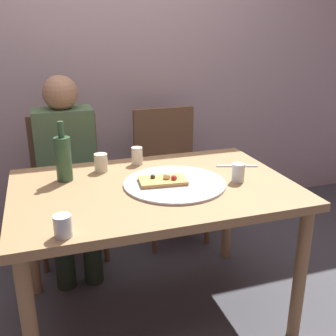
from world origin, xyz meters
TOP-DOWN VIEW (x-y plane):
  - ground_plane at (0.00, 0.00)m, footprint 8.00×8.00m
  - back_wall at (0.00, 1.27)m, footprint 6.00×0.10m
  - dining_table at (0.00, 0.00)m, footprint 1.31×0.87m
  - pizza_tray at (0.10, -0.03)m, footprint 0.48×0.48m
  - pizza_slice_last at (0.04, -0.01)m, footprint 0.23×0.15m
  - wine_bottle at (-0.39, 0.20)m, footprint 0.08×0.08m
  - tumbler_near at (0.00, 0.32)m, footprint 0.06×0.06m
  - tumbler_far at (-0.20, 0.27)m, footprint 0.07×0.07m
  - wine_glass at (0.40, -0.08)m, footprint 0.06×0.06m
  - short_glass at (-0.44, -0.37)m, footprint 0.07×0.07m
  - table_knife at (0.50, 0.11)m, footprint 0.22×0.09m
  - chair_left at (-0.35, 0.84)m, footprint 0.44×0.44m
  - chair_right at (0.35, 0.84)m, footprint 0.44×0.44m
  - guest_in_sweater at (-0.35, 0.68)m, footprint 0.36×0.56m

SIDE VIEW (x-z plane):
  - ground_plane at x=0.00m, z-range 0.00..0.00m
  - chair_left at x=-0.35m, z-range 0.06..0.96m
  - chair_right at x=0.35m, z-range 0.06..0.96m
  - guest_in_sweater at x=-0.35m, z-range 0.06..1.23m
  - dining_table at x=0.00m, z-range 0.28..1.01m
  - table_knife at x=0.50m, z-range 0.73..0.73m
  - pizza_tray at x=0.10m, z-range 0.73..0.74m
  - pizza_slice_last at x=0.04m, z-range 0.73..0.77m
  - short_glass at x=-0.44m, z-range 0.73..0.81m
  - wine_glass at x=0.40m, z-range 0.73..0.82m
  - tumbler_far at x=-0.20m, z-range 0.73..0.82m
  - tumbler_near at x=0.00m, z-range 0.73..0.82m
  - wine_bottle at x=-0.39m, z-range 0.70..0.99m
  - back_wall at x=0.00m, z-range 0.00..2.60m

